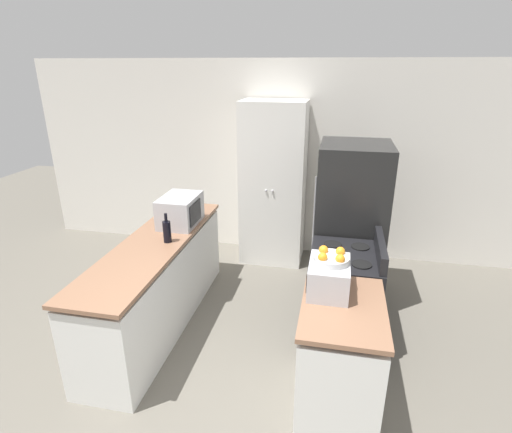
{
  "coord_description": "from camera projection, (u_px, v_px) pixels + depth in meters",
  "views": [
    {
      "loc": [
        0.79,
        -1.96,
        2.53
      ],
      "look_at": [
        0.0,
        1.81,
        1.05
      ],
      "focal_mm": 28.0,
      "sensor_mm": 36.0,
      "label": 1
    }
  ],
  "objects": [
    {
      "name": "wall_back",
      "position": [
        279.0,
        160.0,
        5.42
      ],
      "size": [
        7.0,
        0.06,
        2.6
      ],
      "color": "silver",
      "rests_on": "ground_plane"
    },
    {
      "name": "counter_left",
      "position": [
        158.0,
        284.0,
        4.04
      ],
      "size": [
        0.6,
        2.36,
        0.92
      ],
      "color": "silver",
      "rests_on": "ground_plane"
    },
    {
      "name": "counter_right",
      "position": [
        339.0,
        359.0,
        3.01
      ],
      "size": [
        0.6,
        0.88,
        0.92
      ],
      "color": "silver",
      "rests_on": "ground_plane"
    },
    {
      "name": "pantry_cabinet",
      "position": [
        273.0,
        184.0,
        5.21
      ],
      "size": [
        0.81,
        0.59,
        2.12
      ],
      "color": "white",
      "rests_on": "ground_plane"
    },
    {
      "name": "stove",
      "position": [
        343.0,
        297.0,
        3.77
      ],
      "size": [
        0.66,
        0.75,
        1.08
      ],
      "color": "black",
      "rests_on": "ground_plane"
    },
    {
      "name": "refrigerator",
      "position": [
        350.0,
        225.0,
        4.35
      ],
      "size": [
        0.75,
        0.78,
        1.78
      ],
      "color": "black",
      "rests_on": "ground_plane"
    },
    {
      "name": "microwave",
      "position": [
        180.0,
        210.0,
        4.24
      ],
      "size": [
        0.37,
        0.51,
        0.31
      ],
      "color": "#B2B2B7",
      "rests_on": "counter_left"
    },
    {
      "name": "wine_bottle",
      "position": [
        167.0,
        231.0,
        3.82
      ],
      "size": [
        0.08,
        0.08,
        0.29
      ],
      "color": "black",
      "rests_on": "counter_left"
    },
    {
      "name": "toaster_oven",
      "position": [
        329.0,
        277.0,
        2.99
      ],
      "size": [
        0.31,
        0.41,
        0.24
      ],
      "color": "#B2B2B7",
      "rests_on": "counter_right"
    },
    {
      "name": "fruit_bowl",
      "position": [
        331.0,
        258.0,
        2.94
      ],
      "size": [
        0.27,
        0.27,
        0.1
      ],
      "color": "silver",
      "rests_on": "toaster_oven"
    }
  ]
}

